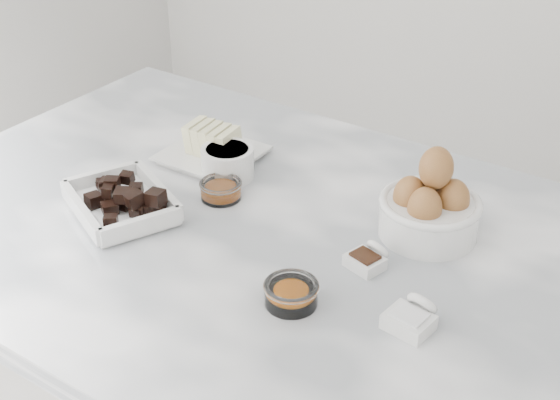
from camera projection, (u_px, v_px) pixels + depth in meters
The scene contains 9 objects.
marble_slab at pixel (259, 237), 1.21m from camera, with size 1.20×0.80×0.04m, color white.
chocolate_dish at pixel (121, 200), 1.23m from camera, with size 0.23×0.20×0.05m.
butter_plate at pixel (210, 147), 1.38m from camera, with size 0.16×0.16×0.06m.
sugar_ramekin at pixel (228, 161), 1.32m from camera, with size 0.09×0.09×0.05m.
egg_bowl at pixel (430, 207), 1.16m from camera, with size 0.15×0.15×0.15m.
honey_bowl at pixel (221, 190), 1.27m from camera, with size 0.07×0.07×0.03m.
zest_bowl at pixel (291, 293), 1.03m from camera, with size 0.08×0.08×0.03m.
vanilla_spoon at pixel (368, 258), 1.11m from camera, with size 0.06×0.07×0.04m.
salt_spoon at pixel (412, 317), 1.00m from camera, with size 0.06×0.08×0.04m.
Camera 1 is at (0.60, -0.81, 1.60)m, focal length 50.00 mm.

